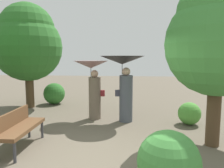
{
  "coord_description": "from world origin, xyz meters",
  "views": [
    {
      "loc": [
        0.8,
        -4.0,
        2.01
      ],
      "look_at": [
        0.0,
        3.47,
        1.1
      ],
      "focal_mm": 34.93,
      "sensor_mm": 36.0,
      "label": 1
    }
  ],
  "objects_px": {
    "park_bench": "(19,126)",
    "tree_near_left": "(28,42)",
    "tree_near_right": "(218,35)",
    "person_right": "(124,73)",
    "person_left": "(93,78)"
  },
  "relations": [
    {
      "from": "park_bench",
      "to": "tree_near_left",
      "type": "bearing_deg",
      "value": 21.66
    },
    {
      "from": "tree_near_left",
      "to": "tree_near_right",
      "type": "distance_m",
      "value": 6.86
    },
    {
      "from": "person_right",
      "to": "tree_near_right",
      "type": "distance_m",
      "value": 2.91
    },
    {
      "from": "person_right",
      "to": "tree_near_right",
      "type": "xyz_separation_m",
      "value": [
        2.15,
        -1.71,
        0.97
      ]
    },
    {
      "from": "tree_near_left",
      "to": "tree_near_right",
      "type": "xyz_separation_m",
      "value": [
        6.03,
        -3.27,
        -0.14
      ]
    },
    {
      "from": "person_left",
      "to": "park_bench",
      "type": "height_order",
      "value": "person_left"
    },
    {
      "from": "person_right",
      "to": "tree_near_right",
      "type": "height_order",
      "value": "tree_near_right"
    },
    {
      "from": "person_left",
      "to": "tree_near_right",
      "type": "height_order",
      "value": "tree_near_right"
    },
    {
      "from": "person_right",
      "to": "tree_near_left",
      "type": "relative_size",
      "value": 0.5
    },
    {
      "from": "tree_near_right",
      "to": "tree_near_left",
      "type": "bearing_deg",
      "value": 151.53
    },
    {
      "from": "person_left",
      "to": "park_bench",
      "type": "relative_size",
      "value": 1.26
    },
    {
      "from": "person_left",
      "to": "person_right",
      "type": "relative_size",
      "value": 0.93
    },
    {
      "from": "person_left",
      "to": "park_bench",
      "type": "distance_m",
      "value": 2.92
    },
    {
      "from": "person_left",
      "to": "tree_near_right",
      "type": "bearing_deg",
      "value": -125.39
    },
    {
      "from": "park_bench",
      "to": "tree_near_left",
      "type": "distance_m",
      "value": 4.76
    }
  ]
}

